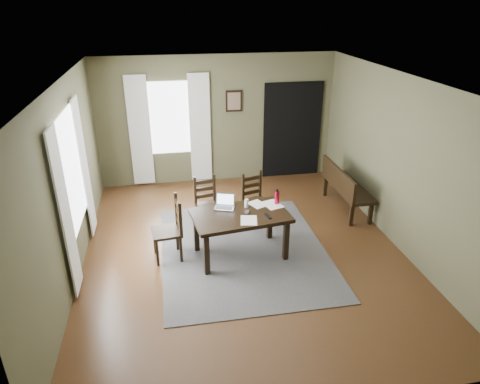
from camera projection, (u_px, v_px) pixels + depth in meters
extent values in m
cube|color=#492C16|center=(243.00, 250.00, 6.92)|extent=(5.00, 6.00, 0.01)
cube|color=brown|center=(217.00, 120.00, 9.04)|extent=(5.00, 0.02, 2.70)
cube|color=brown|center=(308.00, 302.00, 3.68)|extent=(5.00, 0.02, 2.70)
cube|color=brown|center=(68.00, 185.00, 5.96)|extent=(0.02, 6.00, 2.70)
cube|color=brown|center=(399.00, 162.00, 6.76)|extent=(0.02, 6.00, 2.70)
cube|color=white|center=(244.00, 81.00, 5.79)|extent=(5.00, 6.00, 0.02)
cube|color=#464646|center=(243.00, 250.00, 6.92)|extent=(2.60, 3.20, 0.01)
cube|color=black|center=(240.00, 215.00, 6.50)|extent=(1.55, 1.06, 0.06)
cube|color=black|center=(240.00, 219.00, 6.53)|extent=(1.37, 0.88, 0.05)
cube|color=black|center=(207.00, 255.00, 6.20)|extent=(0.09, 0.09, 0.62)
cube|color=black|center=(196.00, 233.00, 6.78)|extent=(0.09, 0.09, 0.62)
cube|color=black|center=(286.00, 242.00, 6.55)|extent=(0.09, 0.09, 0.62)
cube|color=black|center=(270.00, 221.00, 7.13)|extent=(0.09, 0.09, 0.62)
cube|color=black|center=(166.00, 232.00, 6.53)|extent=(0.49, 0.49, 0.04)
cube|color=black|center=(155.00, 241.00, 6.74)|extent=(0.05, 0.05, 0.43)
cube|color=black|center=(177.00, 238.00, 6.83)|extent=(0.05, 0.05, 0.43)
cube|color=black|center=(157.00, 253.00, 6.43)|extent=(0.05, 0.05, 0.43)
cube|color=black|center=(181.00, 249.00, 6.52)|extent=(0.05, 0.05, 0.43)
cube|color=black|center=(176.00, 208.00, 6.63)|extent=(0.05, 0.05, 0.55)
cube|color=black|center=(180.00, 219.00, 6.30)|extent=(0.05, 0.05, 0.55)
cube|color=black|center=(179.00, 222.00, 6.52)|extent=(0.06, 0.33, 0.07)
cube|color=black|center=(178.00, 214.00, 6.46)|extent=(0.06, 0.33, 0.07)
cube|color=black|center=(178.00, 205.00, 6.40)|extent=(0.06, 0.33, 0.07)
cube|color=black|center=(208.00, 206.00, 7.41)|extent=(0.46, 0.46, 0.04)
cube|color=black|center=(202.00, 223.00, 7.31)|extent=(0.04, 0.04, 0.39)
cube|color=black|center=(197.00, 215.00, 7.59)|extent=(0.04, 0.04, 0.39)
cube|color=black|center=(220.00, 220.00, 7.41)|extent=(0.04, 0.04, 0.39)
cube|color=black|center=(215.00, 212.00, 7.69)|extent=(0.04, 0.04, 0.39)
cube|color=black|center=(195.00, 190.00, 7.40)|extent=(0.05, 0.05, 0.50)
cube|color=black|center=(214.00, 187.00, 7.51)|extent=(0.05, 0.05, 0.50)
cube|color=black|center=(205.00, 196.00, 7.51)|extent=(0.30, 0.07, 0.07)
cube|color=black|center=(205.00, 189.00, 7.46)|extent=(0.30, 0.07, 0.07)
cube|color=black|center=(204.00, 182.00, 7.40)|extent=(0.30, 0.07, 0.07)
cube|color=black|center=(256.00, 202.00, 7.55)|extent=(0.50, 0.50, 0.04)
cube|color=black|center=(252.00, 219.00, 7.44)|extent=(0.05, 0.05, 0.39)
cube|color=black|center=(244.00, 211.00, 7.70)|extent=(0.05, 0.05, 0.39)
cube|color=black|center=(269.00, 215.00, 7.57)|extent=(0.05, 0.05, 0.39)
cube|color=black|center=(260.00, 208.00, 7.84)|extent=(0.05, 0.05, 0.39)
cube|color=black|center=(243.00, 187.00, 7.52)|extent=(0.05, 0.05, 0.50)
cube|color=black|center=(260.00, 184.00, 7.66)|extent=(0.05, 0.05, 0.50)
cube|color=black|center=(251.00, 192.00, 7.64)|extent=(0.29, 0.11, 0.07)
cube|color=black|center=(252.00, 185.00, 7.59)|extent=(0.29, 0.11, 0.07)
cube|color=black|center=(252.00, 178.00, 7.53)|extent=(0.29, 0.11, 0.07)
cube|color=black|center=(348.00, 187.00, 8.08)|extent=(0.49, 1.51, 0.06)
cube|color=black|center=(371.00, 213.00, 7.64)|extent=(0.06, 0.06, 0.42)
cube|color=black|center=(351.00, 215.00, 7.58)|extent=(0.06, 0.06, 0.42)
cube|color=black|center=(342.00, 185.00, 8.79)|extent=(0.06, 0.06, 0.42)
cube|color=black|center=(325.00, 186.00, 8.73)|extent=(0.06, 0.06, 0.42)
cube|color=black|center=(338.00, 177.00, 7.96)|extent=(0.05, 1.51, 0.37)
cube|color=#B7B7BC|center=(224.00, 208.00, 6.66)|extent=(0.35, 0.29, 0.02)
cube|color=#B7B7BC|center=(225.00, 199.00, 6.71)|extent=(0.30, 0.14, 0.20)
cube|color=silver|center=(225.00, 199.00, 6.70)|extent=(0.26, 0.12, 0.16)
cube|color=#3F3F42|center=(224.00, 208.00, 6.64)|extent=(0.28, 0.19, 0.00)
cube|color=#3F3F42|center=(247.00, 212.00, 6.51)|extent=(0.08, 0.10, 0.03)
cube|color=black|center=(268.00, 216.00, 6.40)|extent=(0.08, 0.17, 0.02)
cylinder|color=silver|center=(247.00, 203.00, 6.67)|extent=(0.08, 0.08, 0.13)
cylinder|color=#AF0D2A|center=(277.00, 197.00, 6.77)|extent=(0.09, 0.09, 0.21)
cylinder|color=black|center=(277.00, 190.00, 6.72)|extent=(0.05, 0.05, 0.03)
cube|color=white|center=(257.00, 204.00, 6.79)|extent=(0.32, 0.35, 0.00)
cube|color=white|center=(272.00, 205.00, 6.78)|extent=(0.34, 0.39, 0.00)
cube|color=white|center=(249.00, 220.00, 6.30)|extent=(0.29, 0.35, 0.00)
cube|color=white|center=(71.00, 173.00, 6.10)|extent=(0.01, 1.30, 1.70)
cube|color=white|center=(169.00, 118.00, 8.81)|extent=(1.00, 0.01, 1.50)
cube|color=silver|center=(66.00, 214.00, 5.47)|extent=(0.03, 0.48, 2.30)
cube|color=silver|center=(85.00, 168.00, 6.94)|extent=(0.03, 0.48, 2.30)
cube|color=silver|center=(140.00, 132.00, 8.79)|extent=(0.44, 0.03, 2.30)
cube|color=silver|center=(200.00, 129.00, 8.99)|extent=(0.44, 0.03, 2.30)
cube|color=black|center=(234.00, 101.00, 8.90)|extent=(0.34, 0.03, 0.44)
cube|color=brown|center=(234.00, 101.00, 8.89)|extent=(0.27, 0.01, 0.36)
cube|color=black|center=(292.00, 130.00, 9.40)|extent=(1.30, 0.03, 2.10)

